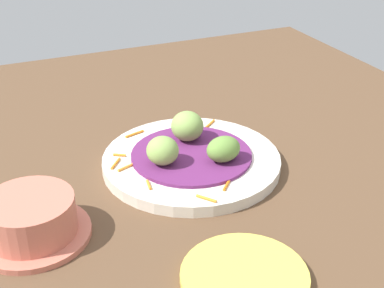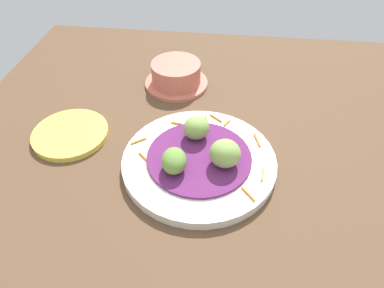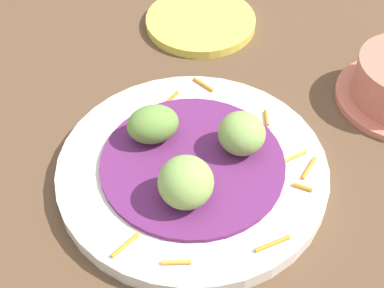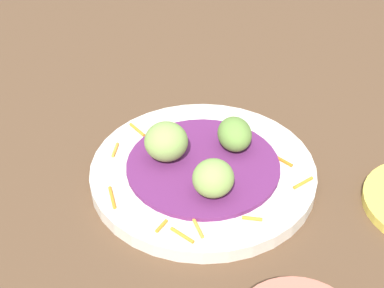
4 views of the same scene
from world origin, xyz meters
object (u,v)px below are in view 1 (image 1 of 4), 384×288
(guac_scoop_right, at_px, (223,149))
(side_plate_small, at_px, (244,277))
(main_plate, at_px, (191,161))
(terracotta_bowl, at_px, (31,220))
(guac_scoop_left, at_px, (188,124))
(guac_scoop_center, at_px, (163,151))

(guac_scoop_right, bearing_deg, side_plate_small, 159.45)
(main_plate, bearing_deg, guac_scoop_right, -137.81)
(side_plate_small, bearing_deg, terracotta_bowl, 48.99)
(main_plate, bearing_deg, guac_scoop_left, -17.81)
(guac_scoop_center, height_order, terracotta_bowl, guac_scoop_center)
(guac_scoop_left, bearing_deg, guac_scoop_center, 132.19)
(main_plate, distance_m, guac_scoop_center, 0.06)
(main_plate, height_order, side_plate_small, main_plate)
(guac_scoop_right, xyz_separation_m, terracotta_bowl, (-0.04, 0.29, -0.02))
(guac_scoop_left, relative_size, terracotta_bowl, 0.36)
(main_plate, relative_size, terracotta_bowl, 1.87)
(main_plate, bearing_deg, guac_scoop_center, 102.19)
(guac_scoop_right, height_order, side_plate_small, guac_scoop_right)
(guac_scoop_right, relative_size, terracotta_bowl, 0.36)
(guac_scoop_center, relative_size, guac_scoop_right, 0.90)
(main_plate, xyz_separation_m, guac_scoop_center, (-0.01, 0.05, 0.04))
(guac_scoop_left, bearing_deg, main_plate, 162.19)
(terracotta_bowl, bearing_deg, guac_scoop_center, -71.23)
(guac_scoop_right, height_order, terracotta_bowl, guac_scoop_right)
(guac_scoop_left, bearing_deg, side_plate_small, 168.36)
(guac_scoop_center, distance_m, terracotta_bowl, 0.22)
(guac_scoop_center, relative_size, side_plate_small, 0.33)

